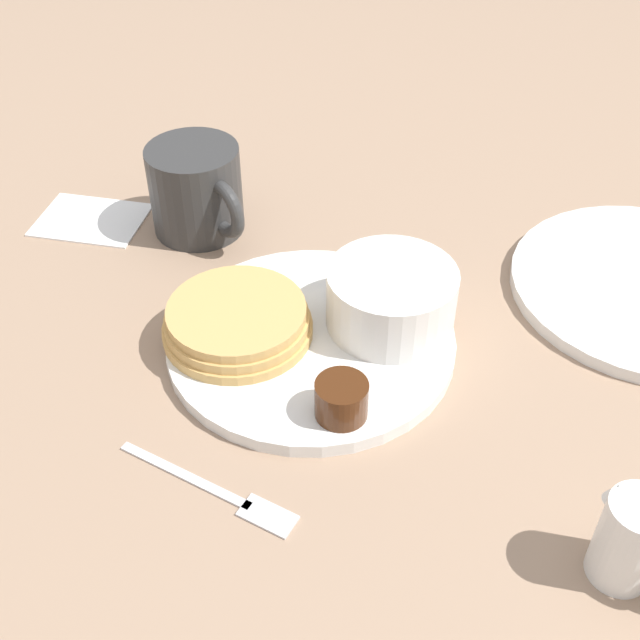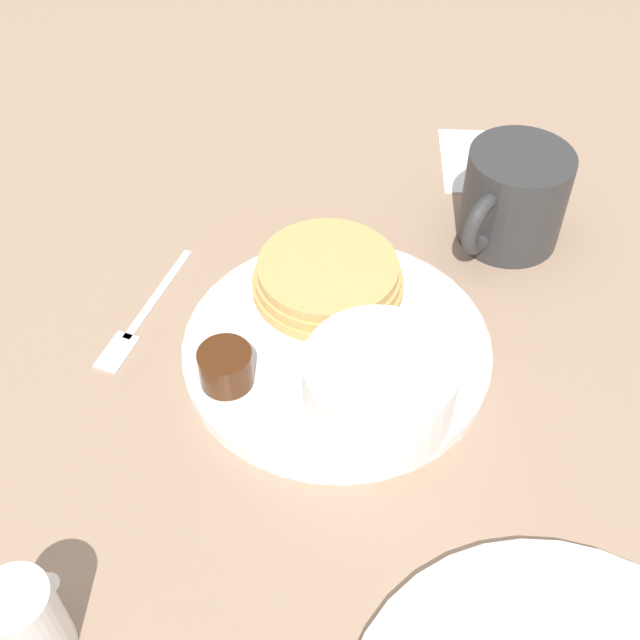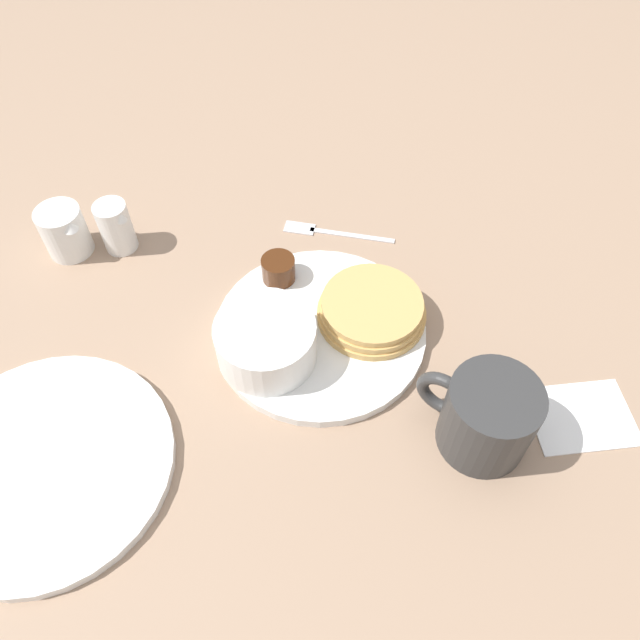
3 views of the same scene
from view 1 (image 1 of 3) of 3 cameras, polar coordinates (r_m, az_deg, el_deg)
name	(u,v)px [view 1 (image 1 of 3)]	position (r m, az deg, el deg)	size (l,w,h in m)	color
ground_plane	(311,346)	(0.67, -0.64, -1.86)	(4.00, 4.00, 0.00)	#9E7F66
plate	(311,341)	(0.67, -0.64, -1.48)	(0.24, 0.24, 0.01)	white
pancake_stack	(237,321)	(0.66, -5.92, -0.07)	(0.12, 0.12, 0.03)	tan
bowl	(391,296)	(0.66, 5.10, 1.72)	(0.11, 0.11, 0.05)	white
syrup_cup	(341,399)	(0.59, 1.53, -5.65)	(0.04, 0.04, 0.03)	#47230F
butter_ramekin	(414,313)	(0.66, 6.73, 0.52)	(0.05, 0.05, 0.04)	white
coffee_mug	(197,191)	(0.79, -8.72, 9.08)	(0.11, 0.09, 0.09)	#333333
creamer_pitcher_near	(631,541)	(0.54, 21.23, -14.41)	(0.06, 0.05, 0.07)	white
fork	(225,494)	(0.57, -6.74, -12.21)	(0.14, 0.04, 0.00)	silver
napkin	(91,219)	(0.85, -15.98, 6.92)	(0.11, 0.09, 0.00)	white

